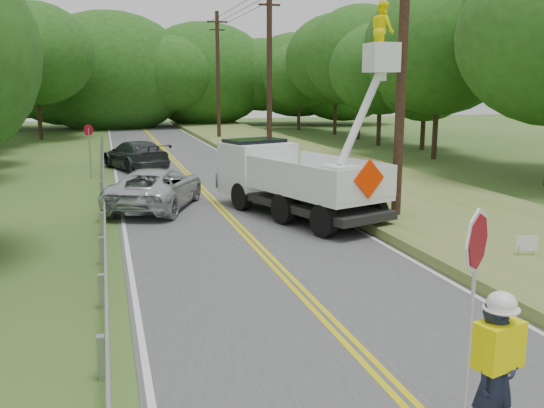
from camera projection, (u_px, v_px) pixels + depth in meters
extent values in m
plane|color=#2E5522|center=(379.00, 374.00, 9.01)|extent=(140.00, 140.00, 0.00)
cube|color=#454446|center=(214.00, 202.00, 22.19)|extent=(7.20, 96.00, 0.02)
cube|color=#D6C50E|center=(212.00, 202.00, 22.16)|extent=(0.12, 96.00, 0.00)
cube|color=#D6C50E|center=(217.00, 201.00, 22.22)|extent=(0.12, 96.00, 0.00)
cube|color=silver|center=(121.00, 207.00, 21.26)|extent=(0.12, 96.00, 0.00)
cube|color=silver|center=(300.00, 197.00, 23.12)|extent=(0.12, 96.00, 0.00)
cube|color=#9FA4A8|center=(102.00, 358.00, 8.77)|extent=(0.12, 0.14, 0.70)
cube|color=#9FA4A8|center=(102.00, 291.00, 11.60)|extent=(0.12, 0.14, 0.70)
cube|color=#9FA4A8|center=(102.00, 251.00, 14.43)|extent=(0.12, 0.14, 0.70)
cube|color=#9FA4A8|center=(102.00, 224.00, 17.25)|extent=(0.12, 0.14, 0.70)
cube|color=#9FA4A8|center=(102.00, 204.00, 20.08)|extent=(0.12, 0.14, 0.70)
cube|color=#9FA4A8|center=(102.00, 190.00, 22.91)|extent=(0.12, 0.14, 0.70)
cube|color=#9FA4A8|center=(102.00, 178.00, 25.73)|extent=(0.12, 0.14, 0.70)
cube|color=#9FA4A8|center=(102.00, 169.00, 28.56)|extent=(0.12, 0.14, 0.70)
cube|color=#9FA4A8|center=(102.00, 161.00, 31.38)|extent=(0.12, 0.14, 0.70)
cube|color=#9FA4A8|center=(102.00, 155.00, 34.21)|extent=(0.12, 0.14, 0.70)
cube|color=#9FA4A8|center=(102.00, 150.00, 37.04)|extent=(0.12, 0.14, 0.70)
cube|color=#9FA4A8|center=(102.00, 145.00, 39.86)|extent=(0.12, 0.14, 0.70)
cube|color=#9FA4A8|center=(102.00, 141.00, 42.69)|extent=(0.12, 0.14, 0.70)
cube|color=#9FA4A8|center=(104.00, 187.00, 21.94)|extent=(0.05, 48.00, 0.34)
cylinder|color=black|center=(402.00, 64.00, 17.83)|extent=(0.30, 0.30, 10.00)
cylinder|color=black|center=(269.00, 73.00, 31.96)|extent=(0.30, 0.30, 10.00)
cube|color=black|center=(269.00, 5.00, 31.25)|extent=(1.20, 0.10, 0.10)
cylinder|color=black|center=(218.00, 77.00, 46.10)|extent=(0.30, 0.30, 10.00)
cube|color=black|center=(217.00, 22.00, 45.26)|extent=(1.60, 0.12, 0.12)
cube|color=black|center=(217.00, 30.00, 45.38)|extent=(1.20, 0.10, 0.10)
cube|color=olive|center=(384.00, 189.00, 24.08)|extent=(7.00, 96.00, 0.30)
cylinder|color=#332319|center=(40.00, 115.00, 47.32)|extent=(0.32, 0.32, 3.96)
ellipsoid|color=#234617|center=(35.00, 54.00, 46.35)|extent=(9.24, 9.24, 8.13)
cylinder|color=#332319|center=(39.00, 114.00, 52.19)|extent=(0.32, 0.32, 3.66)
ellipsoid|color=#234617|center=(35.00, 63.00, 51.30)|extent=(8.54, 8.54, 7.51)
cylinder|color=#332319|center=(435.00, 128.00, 34.73)|extent=(0.32, 0.32, 3.79)
ellipsoid|color=#234617|center=(440.00, 47.00, 33.81)|extent=(8.84, 8.84, 7.78)
cylinder|color=#332319|center=(423.00, 129.00, 39.97)|extent=(0.32, 0.32, 2.79)
ellipsoid|color=#234617|center=(426.00, 79.00, 39.29)|extent=(6.51, 6.51, 5.73)
cylinder|color=#332319|center=(379.00, 124.00, 42.74)|extent=(0.32, 0.32, 3.21)
ellipsoid|color=#234617|center=(381.00, 69.00, 41.95)|extent=(7.49, 7.49, 6.59)
cylinder|color=#332319|center=(359.00, 116.00, 47.48)|extent=(0.32, 0.32, 3.87)
ellipsoid|color=#234617|center=(360.00, 56.00, 46.53)|extent=(9.04, 9.04, 7.95)
cylinder|color=#332319|center=(335.00, 113.00, 52.02)|extent=(0.32, 0.32, 3.83)
ellipsoid|color=#234617|center=(336.00, 59.00, 51.08)|extent=(8.93, 8.93, 7.86)
cylinder|color=#332319|center=(299.00, 115.00, 57.49)|extent=(0.32, 0.32, 3.07)
ellipsoid|color=#234617|center=(299.00, 76.00, 56.74)|extent=(7.15, 7.15, 6.29)
ellipsoid|color=#234617|center=(16.00, 74.00, 58.60)|extent=(12.10, 9.07, 9.07)
ellipsoid|color=#234617|center=(66.00, 74.00, 59.07)|extent=(13.86, 10.40, 10.40)
ellipsoid|color=#234617|center=(110.00, 74.00, 60.00)|extent=(16.91, 12.68, 12.68)
ellipsoid|color=#234617|center=(165.00, 74.00, 59.82)|extent=(10.39, 7.79, 7.79)
ellipsoid|color=#234617|center=(204.00, 75.00, 64.26)|extent=(15.18, 11.38, 11.38)
ellipsoid|color=#234617|center=(263.00, 75.00, 65.23)|extent=(10.68, 8.01, 8.01)
ellipsoid|color=#234617|center=(299.00, 75.00, 65.44)|extent=(12.47, 9.35, 9.35)
ellipsoid|color=#234617|center=(344.00, 75.00, 64.81)|extent=(13.60, 10.20, 10.20)
imported|color=#191E33|center=(496.00, 377.00, 6.96)|extent=(0.77, 0.61, 1.86)
cube|color=#DFD701|center=(498.00, 345.00, 6.87)|extent=(0.64, 0.48, 0.56)
ellipsoid|color=white|center=(502.00, 303.00, 6.77)|extent=(0.35, 0.35, 0.28)
cylinder|color=#B7B7B7|center=(468.00, 356.00, 6.70)|extent=(0.04, 0.04, 2.60)
cylinder|color=maroon|center=(477.00, 241.00, 6.42)|extent=(0.61, 0.48, 0.74)
cylinder|color=black|center=(324.00, 221.00, 16.93)|extent=(0.60, 1.02, 0.98)
cylinder|color=black|center=(375.00, 212.00, 18.06)|extent=(0.60, 1.02, 0.98)
cylinder|color=black|center=(283.00, 209.00, 18.58)|extent=(0.60, 1.02, 0.98)
cylinder|color=black|center=(332.00, 202.00, 19.70)|extent=(0.60, 1.02, 0.98)
cylinder|color=black|center=(242.00, 196.00, 20.63)|extent=(0.60, 1.02, 0.98)
cylinder|color=black|center=(288.00, 191.00, 21.76)|extent=(0.60, 1.02, 0.98)
cube|color=black|center=(303.00, 202.00, 19.37)|extent=(4.08, 6.85, 0.25)
cube|color=white|center=(316.00, 190.00, 18.69)|extent=(3.69, 5.18, 0.22)
cube|color=white|center=(287.00, 177.00, 17.96)|extent=(1.53, 4.46, 0.92)
cube|color=white|center=(344.00, 171.00, 19.23)|extent=(1.53, 4.46, 0.92)
cube|color=white|center=(367.00, 184.00, 16.72)|extent=(2.24, 0.80, 0.92)
cube|color=white|center=(258.00, 168.00, 21.43)|extent=(2.78, 2.55, 1.83)
cube|color=black|center=(255.00, 149.00, 21.46)|extent=(2.35, 1.90, 0.76)
cube|color=white|center=(340.00, 178.00, 17.69)|extent=(1.16, 1.16, 0.81)
cube|color=white|center=(381.00, 58.00, 17.61)|extent=(0.86, 0.86, 0.86)
imported|color=#DFD701|center=(382.00, 30.00, 17.45)|extent=(0.62, 0.80, 1.65)
cube|color=#FF2C00|center=(369.00, 179.00, 16.63)|extent=(1.10, 0.40, 1.15)
imported|color=silver|center=(156.00, 188.00, 20.94)|extent=(4.23, 5.77, 1.46)
imported|color=#32363A|center=(135.00, 155.00, 30.60)|extent=(3.69, 5.60, 1.51)
cylinder|color=#9FA4A8|center=(90.00, 153.00, 27.59)|extent=(0.06, 0.06, 2.40)
cylinder|color=maroon|center=(88.00, 130.00, 27.37)|extent=(0.45, 0.35, 0.55)
cube|color=white|center=(527.00, 243.00, 14.19)|extent=(0.53, 0.17, 0.38)
cylinder|color=#9FA4A8|center=(518.00, 257.00, 14.20)|extent=(0.02, 0.02, 0.54)
cylinder|color=#9FA4A8|center=(533.00, 255.00, 14.32)|extent=(0.02, 0.02, 0.54)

